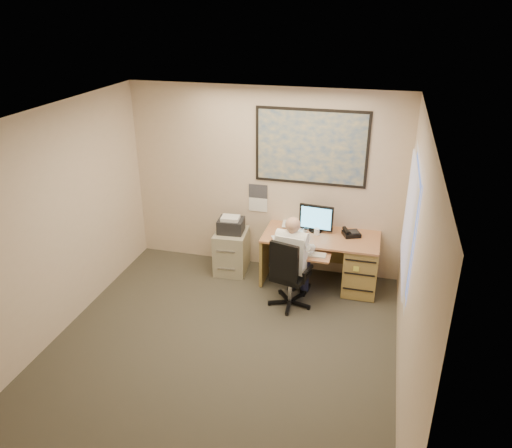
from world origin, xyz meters
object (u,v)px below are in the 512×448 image
(desk, at_px, (344,258))
(office_chair, at_px, (290,287))
(filing_cabinet, at_px, (231,247))
(person, at_px, (291,262))

(desk, bearing_deg, office_chair, -130.86)
(filing_cabinet, bearing_deg, desk, -5.18)
(office_chair, bearing_deg, filing_cabinet, 159.30)
(filing_cabinet, bearing_deg, office_chair, -39.64)
(filing_cabinet, xyz_separation_m, office_chair, (1.04, -0.73, -0.09))
(desk, relative_size, person, 1.28)
(office_chair, relative_size, person, 0.79)
(office_chair, bearing_deg, person, 113.33)
(desk, distance_m, person, 0.91)
(desk, height_order, filing_cabinet, desk)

